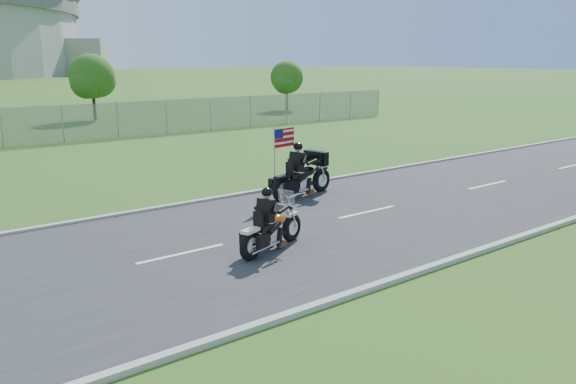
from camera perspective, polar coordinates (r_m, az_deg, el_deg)
ground at (r=14.23m, az=-3.51°, el=-4.80°), size 420.00×420.00×0.00m
road at (r=14.22m, az=-3.51°, el=-4.72°), size 120.00×8.00×0.04m
curb_north at (r=17.60m, az=-10.81°, el=-1.25°), size 120.00×0.18×0.12m
curb_south at (r=11.26m, az=8.10°, el=-9.71°), size 120.00×0.18×0.12m
tree_fence_near at (r=43.49m, az=-19.24°, el=10.82°), size 3.52×3.28×4.75m
tree_fence_far at (r=49.16m, az=-0.11°, el=11.39°), size 3.08×2.87×4.20m
motorcycle_lead at (r=13.18m, az=-1.73°, el=-3.97°), size 2.29×1.08×1.59m
motorcycle_follow at (r=18.26m, az=1.46°, el=1.38°), size 2.74×1.09×2.30m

